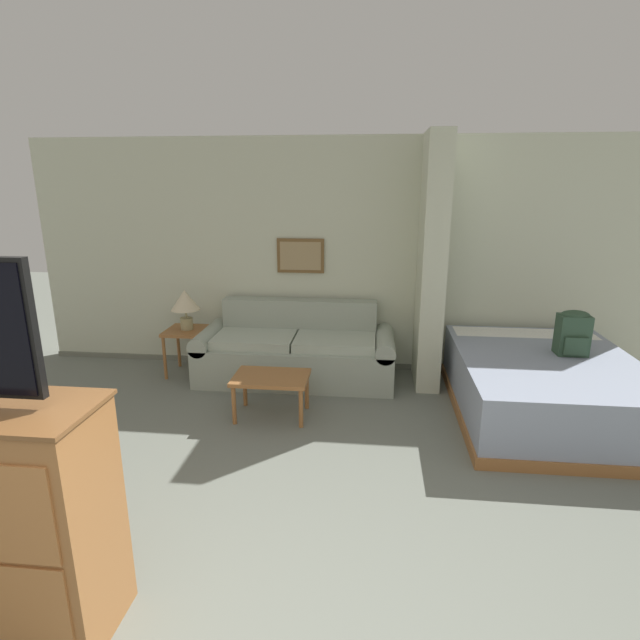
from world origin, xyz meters
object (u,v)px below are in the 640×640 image
(couch, at_px, (296,352))
(backpack, at_px, (573,332))
(bed, at_px, (544,386))
(coffee_table, at_px, (271,381))
(table_lamp, at_px, (185,302))

(couch, distance_m, backpack, 2.76)
(backpack, bearing_deg, bed, -155.94)
(bed, distance_m, backpack, 0.56)
(coffee_table, bearing_deg, table_lamp, 140.06)
(couch, relative_size, bed, 1.04)
(table_lamp, bearing_deg, coffee_table, -39.94)
(bed, bearing_deg, couch, 165.18)
(coffee_table, distance_m, backpack, 2.81)
(couch, distance_m, bed, 2.52)
(coffee_table, relative_size, bed, 0.34)
(coffee_table, bearing_deg, bed, 6.92)
(couch, height_order, backpack, backpack)
(table_lamp, bearing_deg, couch, -0.68)
(coffee_table, xyz_separation_m, bed, (2.52, 0.31, -0.06))
(coffee_table, xyz_separation_m, table_lamp, (-1.15, 0.96, 0.49))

